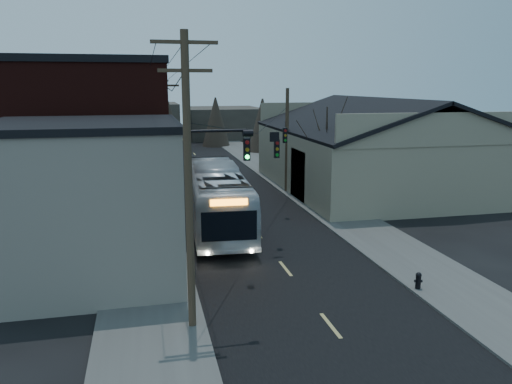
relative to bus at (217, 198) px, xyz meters
The scene contains 15 objects.
ground 16.24m from the bus, 82.47° to the right, with size 160.00×160.00×0.00m, color black.
road_surface 14.29m from the bus, 81.41° to the left, with size 9.00×110.00×0.02m, color black.
sidewalk_left 14.79m from the bus, 107.38° to the left, with size 4.00×110.00×0.12m, color #474744.
sidewalk_right 16.55m from the bus, 58.41° to the left, with size 4.00×110.00×0.12m, color #474744.
building_clapboard 9.94m from the bus, 134.56° to the right, with size 8.00×8.00×7.00m, color gray.
building_brick 9.38m from the bus, 153.05° to the left, with size 10.00×12.00×10.00m, color black.
building_left_far 21.39m from the bus, 110.26° to the left, with size 9.00×14.00×7.00m, color #332D29.
warehouse 17.61m from the bus, 30.80° to the left, with size 16.16×20.60×7.73m.
building_far_left 49.18m from the bus, 94.53° to the left, with size 10.00×12.00×6.00m, color #332D29.
building_far_right 54.78m from the bus, 80.42° to the left, with size 12.00×14.00×5.00m, color #332D29.
bare_tree 9.65m from the bus, 24.96° to the left, with size 0.40×0.40×7.20m, color black.
utility_lines 8.76m from the bus, 96.98° to the left, with size 11.24×45.28×10.50m.
bus is the anchor object (origin of this frame).
parked_car 19.96m from the bus, 96.30° to the left, with size 1.49×4.26×1.40m, color #929599.
fire_hydrant 13.79m from the bus, 59.52° to the right, with size 0.36×0.25×0.74m.
Camera 1 is at (-6.49, -13.96, 8.74)m, focal length 35.00 mm.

